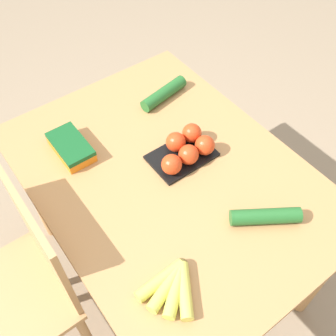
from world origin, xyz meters
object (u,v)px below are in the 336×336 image
chair (23,290)px  banana_bunch (172,286)px  tomato_pack (186,149)px  cucumber_far (164,93)px  carrot_bag (71,146)px  cucumber_near (265,216)px

chair → banana_bunch: (-0.39, -0.36, 0.28)m
tomato_pack → cucumber_far: size_ratio=1.02×
chair → carrot_bag: chair is taller
chair → cucumber_near: (-0.39, -0.73, 0.29)m
tomato_pack → cucumber_near: bearing=-174.6°
cucumber_far → tomato_pack: bearing=157.7°
tomato_pack → cucumber_far: tomato_pack is taller
tomato_pack → cucumber_near: size_ratio=1.09×
cucumber_near → tomato_pack: bearing=5.4°
chair → banana_bunch: size_ratio=5.09×
chair → tomato_pack: bearing=87.7°
cucumber_near → cucumber_far: bearing=-7.7°
tomato_pack → chair: bearing=87.8°
tomato_pack → carrot_bag: bearing=50.4°
carrot_bag → cucumber_near: bearing=-150.5°
chair → cucumber_far: chair is taller
tomato_pack → cucumber_near: tomato_pack is taller
chair → cucumber_near: bearing=61.9°
banana_bunch → carrot_bag: bearing=-1.5°
banana_bunch → tomato_pack: bearing=-42.6°
carrot_bag → cucumber_far: 0.44m
tomato_pack → cucumber_far: bearing=-22.3°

